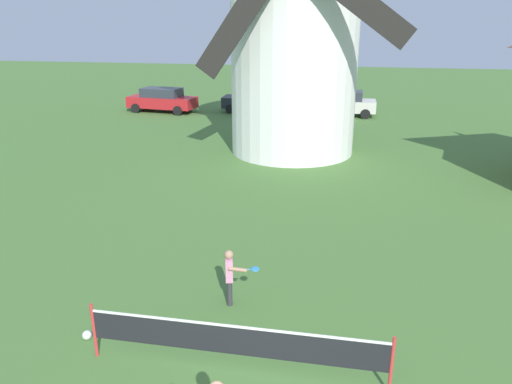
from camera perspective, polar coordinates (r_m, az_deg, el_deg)
windmill at (r=22.42m, az=4.57°, el=20.39°), size 9.45×6.33×13.06m
tennis_net at (r=8.85m, az=-2.48°, el=-16.82°), size 5.33×0.06×1.10m
player_far at (r=10.73m, az=-3.00°, el=-9.47°), size 0.80×0.42×1.28m
stray_ball at (r=10.51m, az=-19.01°, el=-15.41°), size 0.18×0.18×0.18m
parked_car_red at (r=33.51m, az=-10.83°, el=10.49°), size 4.63×2.31×1.56m
parked_car_black at (r=32.92m, az=-0.44°, el=10.66°), size 3.86×1.93×1.56m
parked_car_cream at (r=32.10m, az=10.17°, el=10.13°), size 3.92×1.89×1.56m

